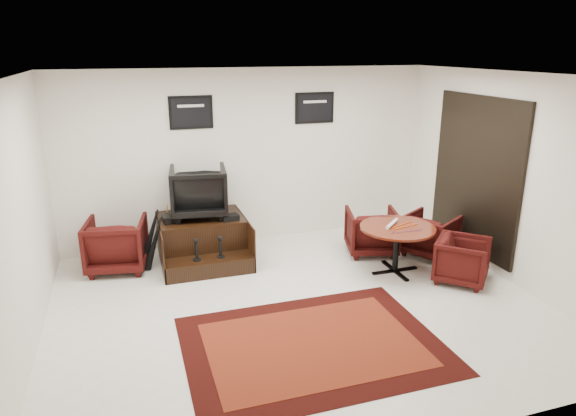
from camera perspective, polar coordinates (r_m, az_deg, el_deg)
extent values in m
plane|color=silver|center=(6.53, 1.32, -10.83)|extent=(6.00, 6.00, 0.00)
cube|color=silver|center=(8.33, -4.29, 5.66)|extent=(6.00, 0.02, 2.80)
cube|color=silver|center=(3.89, 13.80, -9.00)|extent=(6.00, 0.02, 2.80)
cube|color=silver|center=(5.79, -27.89, -1.68)|extent=(0.02, 5.00, 2.80)
cube|color=silver|center=(7.51, 23.59, 2.93)|extent=(0.02, 5.00, 2.80)
cube|color=white|center=(5.76, 1.51, 14.50)|extent=(6.00, 5.00, 0.02)
cube|color=black|center=(8.04, 20.12, 3.47)|extent=(0.05, 1.90, 2.30)
cube|color=black|center=(8.03, 20.06, 3.46)|extent=(0.02, 1.72, 2.12)
cube|color=black|center=(8.03, 20.09, 3.47)|extent=(0.03, 0.05, 2.12)
cube|color=black|center=(8.03, -10.73, 10.40)|extent=(0.66, 0.03, 0.50)
cube|color=black|center=(8.01, -10.72, 10.38)|extent=(0.58, 0.01, 0.42)
cube|color=silver|center=(7.99, -10.75, 11.09)|extent=(0.40, 0.00, 0.04)
cube|color=black|center=(8.51, 2.97, 11.06)|extent=(0.66, 0.03, 0.50)
cube|color=black|center=(8.50, 3.01, 11.05)|extent=(0.58, 0.01, 0.42)
cube|color=silver|center=(8.48, 3.03, 11.72)|extent=(0.40, 0.00, 0.04)
cube|color=black|center=(5.78, 2.76, -14.94)|extent=(2.75, 2.07, 0.01)
cube|color=#601D0D|center=(5.77, 2.76, -14.89)|extent=(2.26, 1.57, 0.01)
cube|color=black|center=(7.94, -9.58, -3.19)|extent=(1.27, 0.94, 0.66)
cube|color=black|center=(7.42, -8.73, -6.43)|extent=(1.27, 0.38, 0.23)
cube|color=black|center=(7.71, -13.99, -4.11)|extent=(0.02, 1.31, 0.66)
cube|color=black|center=(7.88, -4.85, -3.18)|extent=(0.02, 1.31, 0.66)
cylinder|color=black|center=(7.35, -10.07, -5.66)|extent=(0.11, 0.11, 0.02)
cylinder|color=black|center=(7.30, -10.13, -4.72)|extent=(0.04, 0.04, 0.24)
sphere|color=black|center=(7.24, -10.19, -3.59)|extent=(0.07, 0.07, 0.07)
cylinder|color=black|center=(7.39, -7.48, -5.38)|extent=(0.11, 0.11, 0.02)
cylinder|color=black|center=(7.35, -7.52, -4.45)|extent=(0.04, 0.04, 0.24)
sphere|color=black|center=(7.29, -7.56, -3.32)|extent=(0.07, 0.07, 0.07)
imported|color=black|center=(7.76, -9.91, 2.10)|extent=(0.90, 0.86, 0.84)
cube|color=black|center=(7.66, -13.37, -1.19)|extent=(0.13, 0.29, 0.10)
cube|color=black|center=(7.68, -12.50, -1.08)|extent=(0.13, 0.29, 0.10)
cube|color=black|center=(7.60, -6.44, -1.05)|extent=(0.26, 0.20, 0.08)
imported|color=black|center=(7.80, -18.53, -3.58)|extent=(0.92, 0.88, 0.83)
cylinder|color=#47140A|center=(7.37, 12.08, -2.16)|extent=(1.05, 1.05, 0.03)
cylinder|color=black|center=(7.48, 11.92, -4.50)|extent=(0.08, 0.08, 0.62)
cube|color=black|center=(7.61, 11.76, -6.83)|extent=(0.70, 0.06, 0.03)
cube|color=black|center=(7.61, 11.76, -6.83)|extent=(0.06, 0.70, 0.03)
imported|color=black|center=(8.09, 9.28, -2.35)|extent=(0.91, 0.87, 0.77)
imported|color=black|center=(8.20, 15.54, -2.68)|extent=(0.93, 0.94, 0.72)
imported|color=black|center=(7.42, 18.83, -5.31)|extent=(0.91, 0.91, 0.69)
cylinder|color=silver|center=(7.39, 11.49, -1.73)|extent=(0.34, 0.32, 0.05)
cylinder|color=#DE510C|center=(7.36, 12.96, -2.05)|extent=(0.44, 0.12, 0.01)
cylinder|color=#DE510C|center=(7.44, 12.57, -1.80)|extent=(0.42, 0.18, 0.01)
cylinder|color=#4C1933|center=(7.08, 11.56, -2.76)|extent=(0.08, 0.07, 0.01)
cylinder|color=#4C1933|center=(7.11, 11.98, -2.71)|extent=(0.08, 0.07, 0.01)
cylinder|color=#4C1933|center=(7.14, 12.40, -2.65)|extent=(0.08, 0.07, 0.01)
cylinder|color=#4C1933|center=(7.17, 12.82, -2.59)|extent=(0.08, 0.07, 0.01)
cylinder|color=#4C1933|center=(7.20, 13.23, -2.54)|extent=(0.08, 0.07, 0.01)
cylinder|color=#4C1933|center=(7.23, 13.64, -2.49)|extent=(0.08, 0.07, 0.01)
cylinder|color=#4C1933|center=(7.26, 14.04, -2.43)|extent=(0.08, 0.07, 0.01)
cylinder|color=#4C1933|center=(7.29, 14.45, -2.38)|extent=(0.08, 0.07, 0.01)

